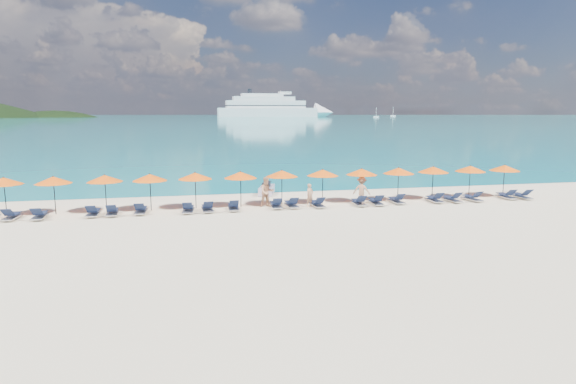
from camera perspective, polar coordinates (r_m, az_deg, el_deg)
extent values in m
plane|color=beige|center=(26.03, 1.36, -3.67)|extent=(1400.00, 1400.00, 0.00)
cube|color=#1FA9B2|center=(684.73, -11.49, 8.77)|extent=(1600.00, 1300.00, 0.01)
ellipsoid|color=black|center=(603.59, -25.72, 4.64)|extent=(162.00, 126.00, 85.50)
cube|color=silver|center=(588.37, -2.44, 9.40)|extent=(119.29, 23.68, 10.81)
cone|color=silver|center=(605.37, 4.30, 9.38)|extent=(24.20, 24.20, 23.79)
cube|color=silver|center=(588.06, -2.66, 10.34)|extent=(95.45, 20.03, 8.65)
cube|color=silver|center=(587.82, -2.88, 10.98)|extent=(74.01, 17.49, 5.41)
cube|color=silver|center=(587.58, -3.09, 11.40)|extent=(50.17, 13.84, 3.78)
cube|color=black|center=(588.03, -2.66, 10.19)|extent=(96.64, 20.27, 0.97)
cube|color=black|center=(588.10, -2.66, 10.55)|extent=(94.26, 19.79, 0.97)
cylinder|color=black|center=(585.38, -4.57, 11.81)|extent=(4.76, 4.76, 5.95)
cube|color=silver|center=(544.60, 10.41, 8.76)|extent=(5.97, 1.99, 1.59)
cylinder|color=silver|center=(544.58, 10.42, 9.31)|extent=(0.36, 0.36, 9.95)
cube|color=silver|center=(662.15, 12.33, 8.81)|extent=(6.85, 2.28, 1.83)
cylinder|color=silver|center=(662.13, 12.35, 9.32)|extent=(0.41, 0.41, 11.41)
cube|color=#B1AAC7|center=(35.01, -2.54, 0.24)|extent=(1.58, 2.62, 0.56)
cube|color=black|center=(34.75, -2.59, 0.85)|extent=(0.78, 1.13, 0.36)
cylinder|color=black|center=(35.53, -2.42, 1.29)|extent=(0.56, 0.22, 0.06)
imported|color=tan|center=(30.31, 2.61, -0.39)|extent=(0.64, 0.56, 1.47)
imported|color=tan|center=(30.21, -2.52, 0.00)|extent=(0.99, 0.65, 1.90)
imported|color=tan|center=(31.76, 8.73, 0.24)|extent=(1.25, 1.05, 1.76)
cylinder|color=black|center=(32.04, -30.51, -0.50)|extent=(0.05, 0.05, 2.20)
cone|color=#FF5B0B|center=(31.91, -30.64, 1.13)|extent=(2.10, 2.10, 0.42)
sphere|color=black|center=(31.89, -30.68, 1.52)|extent=(0.08, 0.08, 0.08)
cylinder|color=black|center=(31.14, -25.94, -0.39)|extent=(0.05, 0.05, 2.20)
cone|color=#FF5B0B|center=(31.02, -26.06, 1.29)|extent=(2.10, 2.10, 0.42)
sphere|color=black|center=(30.99, -26.09, 1.69)|extent=(0.08, 0.08, 0.08)
cylinder|color=black|center=(30.68, -20.80, -0.19)|extent=(0.05, 0.05, 2.20)
cone|color=#FF5B0B|center=(30.55, -20.90, 1.51)|extent=(2.10, 2.10, 0.42)
sphere|color=black|center=(30.52, -20.92, 1.92)|extent=(0.08, 0.08, 0.08)
cylinder|color=black|center=(30.28, -15.99, -0.05)|extent=(0.05, 0.05, 2.20)
cone|color=#FF5B0B|center=(30.15, -16.06, 1.67)|extent=(2.10, 2.10, 0.42)
sphere|color=black|center=(30.12, -16.08, 2.09)|extent=(0.08, 0.08, 0.08)
cylinder|color=black|center=(30.34, -10.90, 0.16)|extent=(0.05, 0.05, 2.20)
cone|color=#FF5B0B|center=(30.21, -10.95, 1.88)|extent=(2.10, 2.10, 0.42)
sphere|color=black|center=(30.18, -10.97, 2.30)|extent=(0.08, 0.08, 0.08)
cylinder|color=black|center=(30.40, -5.62, 0.31)|extent=(0.05, 0.05, 2.20)
cone|color=#FF5B0B|center=(30.27, -5.65, 2.02)|extent=(2.10, 2.10, 0.42)
sphere|color=black|center=(30.24, -5.66, 2.44)|extent=(0.08, 0.08, 0.08)
cylinder|color=black|center=(30.95, -0.73, 0.51)|extent=(0.05, 0.05, 2.20)
cone|color=#FF5B0B|center=(30.82, -0.74, 2.20)|extent=(2.10, 2.10, 0.42)
sphere|color=black|center=(30.80, -0.74, 2.61)|extent=(0.08, 0.08, 0.08)
cylinder|color=black|center=(31.48, 4.12, 0.64)|extent=(0.05, 0.05, 2.20)
cone|color=#FF5B0B|center=(31.35, 4.14, 2.30)|extent=(2.10, 2.10, 0.42)
sphere|color=black|center=(31.33, 4.15, 2.70)|extent=(0.08, 0.08, 0.08)
cylinder|color=black|center=(32.24, 8.68, 0.77)|extent=(0.05, 0.05, 2.20)
cone|color=#FF5B0B|center=(32.12, 8.72, 2.39)|extent=(2.10, 2.10, 0.42)
sphere|color=black|center=(32.09, 8.73, 2.78)|extent=(0.08, 0.08, 0.08)
cylinder|color=black|center=(33.30, 12.92, 0.91)|extent=(0.05, 0.05, 2.20)
cone|color=#FF5B0B|center=(33.18, 12.98, 2.48)|extent=(2.10, 2.10, 0.42)
sphere|color=black|center=(33.15, 12.99, 2.86)|extent=(0.08, 0.08, 0.08)
cylinder|color=black|center=(34.57, 16.77, 1.05)|extent=(0.05, 0.05, 2.20)
cone|color=#FF5B0B|center=(34.45, 16.84, 2.57)|extent=(2.10, 2.10, 0.42)
sphere|color=black|center=(34.43, 16.86, 2.93)|extent=(0.08, 0.08, 0.08)
cylinder|color=black|center=(35.93, 20.72, 1.15)|extent=(0.05, 0.05, 2.20)
cone|color=#FF5B0B|center=(35.82, 20.80, 2.60)|extent=(2.10, 2.10, 0.42)
sphere|color=black|center=(35.79, 20.82, 2.95)|extent=(0.08, 0.08, 0.08)
cylinder|color=black|center=(37.36, 24.20, 1.22)|extent=(0.05, 0.05, 2.20)
cone|color=#FF5B0B|center=(37.26, 24.30, 2.62)|extent=(2.10, 2.10, 0.42)
sphere|color=black|center=(37.23, 24.32, 2.96)|extent=(0.08, 0.08, 0.08)
cube|color=silver|center=(30.83, -29.91, -2.61)|extent=(0.69, 1.72, 0.06)
cube|color=#141E3A|center=(31.03, -29.77, -2.23)|extent=(0.60, 1.12, 0.04)
cube|color=#141E3A|center=(30.25, -30.33, -2.06)|extent=(0.57, 0.56, 0.43)
cube|color=silver|center=(30.27, -27.35, -2.61)|extent=(0.66, 1.71, 0.06)
cube|color=#141E3A|center=(30.48, -27.26, -2.22)|extent=(0.58, 1.11, 0.04)
cube|color=#141E3A|center=(29.67, -27.66, -2.05)|extent=(0.56, 0.55, 0.43)
cube|color=silver|center=(29.81, -22.08, -2.41)|extent=(0.63, 1.70, 0.06)
cube|color=#141E3A|center=(30.02, -22.01, -2.01)|extent=(0.56, 1.10, 0.04)
cube|color=#141E3A|center=(29.20, -22.32, -1.84)|extent=(0.55, 0.54, 0.43)
cube|color=silver|center=(29.64, -20.10, -2.35)|extent=(0.73, 1.74, 0.06)
cube|color=#141E3A|center=(29.85, -20.08, -1.96)|extent=(0.62, 1.13, 0.04)
cube|color=#141E3A|center=(29.02, -20.23, -1.78)|extent=(0.58, 0.57, 0.43)
cube|color=silver|center=(29.58, -17.04, -2.21)|extent=(0.68, 1.72, 0.06)
cube|color=#141E3A|center=(29.79, -16.99, -1.82)|extent=(0.59, 1.12, 0.04)
cube|color=#141E3A|center=(28.97, -17.21, -1.64)|extent=(0.57, 0.56, 0.43)
cube|color=silver|center=(29.19, -11.73, -2.15)|extent=(0.76, 1.75, 0.06)
cube|color=#141E3A|center=(29.40, -11.70, -1.74)|extent=(0.64, 1.14, 0.04)
cube|color=#141E3A|center=(28.57, -11.84, -1.56)|extent=(0.59, 0.58, 0.43)
cube|color=silver|center=(29.27, -9.52, -2.05)|extent=(0.72, 1.73, 0.06)
cube|color=#141E3A|center=(29.48, -9.58, -1.65)|extent=(0.61, 1.13, 0.04)
cube|color=#141E3A|center=(28.65, -9.44, -1.46)|extent=(0.58, 0.57, 0.43)
cube|color=silver|center=(29.43, -6.47, -1.91)|extent=(0.68, 1.72, 0.06)
cube|color=#141E3A|center=(29.65, -6.51, -1.51)|extent=(0.59, 1.12, 0.04)
cube|color=#141E3A|center=(28.82, -6.42, -1.32)|extent=(0.57, 0.55, 0.43)
cube|color=silver|center=(29.92, -1.43, -1.67)|extent=(0.70, 1.73, 0.06)
cube|color=#141E3A|center=(30.13, -1.49, -1.28)|extent=(0.60, 1.13, 0.04)
cube|color=#141E3A|center=(29.30, -1.29, -1.09)|extent=(0.58, 0.56, 0.43)
cube|color=silver|center=(30.11, 0.42, -1.59)|extent=(0.67, 1.72, 0.06)
cube|color=#141E3A|center=(30.32, 0.31, -1.21)|extent=(0.58, 1.12, 0.04)
cube|color=#141E3A|center=(29.51, 0.68, -1.01)|extent=(0.57, 0.55, 0.43)
cube|color=silver|center=(30.29, 3.47, -1.55)|extent=(0.72, 1.73, 0.06)
cube|color=#141E3A|center=(30.49, 3.32, -1.16)|extent=(0.61, 1.13, 0.04)
cube|color=#141E3A|center=(29.70, 3.82, -0.96)|extent=(0.58, 0.57, 0.43)
cube|color=silver|center=(31.09, 8.38, -1.34)|extent=(0.70, 1.73, 0.06)
cube|color=#141E3A|center=(31.29, 8.26, -0.97)|extent=(0.60, 1.13, 0.04)
cube|color=#141E3A|center=(30.50, 8.71, -0.78)|extent=(0.58, 0.56, 0.43)
cube|color=silver|center=(31.48, 10.38, -1.26)|extent=(0.75, 1.74, 0.06)
cube|color=#141E3A|center=(31.69, 10.25, -0.90)|extent=(0.63, 1.14, 0.04)
cube|color=#141E3A|center=(30.89, 10.71, -0.70)|extent=(0.59, 0.58, 0.43)
cube|color=silver|center=(32.26, 12.69, -1.08)|extent=(0.63, 1.70, 0.06)
cube|color=#141E3A|center=(32.45, 12.52, -0.73)|extent=(0.55, 1.10, 0.04)
cube|color=#141E3A|center=(31.70, 13.13, -0.53)|extent=(0.55, 0.54, 0.43)
cube|color=silver|center=(33.29, 16.96, -0.94)|extent=(0.67, 1.72, 0.06)
cube|color=#141E3A|center=(33.48, 16.78, -0.60)|extent=(0.58, 1.12, 0.04)
cube|color=#141E3A|center=(32.74, 17.43, -0.41)|extent=(0.57, 0.55, 0.43)
cube|color=silver|center=(33.78, 18.83, -0.89)|extent=(0.74, 1.74, 0.06)
cube|color=#141E3A|center=(33.95, 18.61, -0.55)|extent=(0.62, 1.14, 0.04)
cube|color=#141E3A|center=(33.27, 19.40, -0.36)|extent=(0.59, 0.57, 0.43)
cube|color=silver|center=(34.59, 20.94, -0.78)|extent=(0.78, 1.75, 0.06)
cube|color=#141E3A|center=(34.76, 20.70, -0.45)|extent=(0.65, 1.15, 0.04)
cube|color=#141E3A|center=(34.10, 21.55, -0.25)|extent=(0.60, 0.59, 0.43)
cube|color=silver|center=(36.39, 24.41, -0.52)|extent=(0.68, 1.72, 0.06)
cube|color=#141E3A|center=(36.57, 24.21, -0.21)|extent=(0.59, 1.12, 0.04)
cube|color=#141E3A|center=(35.88, 24.95, -0.03)|extent=(0.57, 0.56, 0.43)
cube|color=silver|center=(36.86, 25.93, -0.51)|extent=(0.62, 1.70, 0.06)
cube|color=#141E3A|center=(37.03, 25.71, -0.20)|extent=(0.55, 1.10, 0.04)
cube|color=#141E3A|center=(36.37, 26.50, -0.02)|extent=(0.55, 0.54, 0.43)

